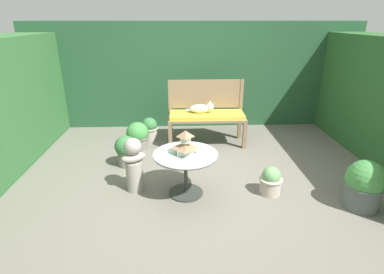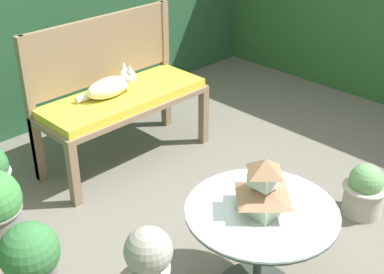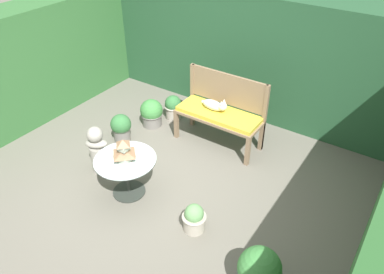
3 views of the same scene
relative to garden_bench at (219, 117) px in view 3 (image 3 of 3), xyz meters
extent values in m
plane|color=#666056|center=(-0.17, -1.23, -0.48)|extent=(30.00, 30.00, 0.00)
cube|color=#234C2D|center=(-0.17, 1.48, 0.52)|extent=(6.40, 1.08, 2.00)
cube|color=#336633|center=(-3.02, -0.94, 0.43)|extent=(0.70, 3.77, 1.81)
cube|color=#7F664C|center=(-0.62, -0.22, -0.25)|extent=(0.06, 0.06, 0.45)
cube|color=#7F664C|center=(0.62, -0.22, -0.25)|extent=(0.06, 0.06, 0.45)
cube|color=#7F664C|center=(-0.62, 0.22, -0.25)|extent=(0.06, 0.06, 0.45)
cube|color=#7F664C|center=(0.62, 0.22, -0.25)|extent=(0.06, 0.06, 0.45)
cube|color=#7F664C|center=(0.00, 0.00, 0.00)|extent=(1.30, 0.50, 0.04)
cube|color=gold|center=(0.00, 0.00, 0.05)|extent=(1.24, 0.46, 0.06)
cube|color=#7F664C|center=(-0.62, 0.23, 0.06)|extent=(0.06, 0.06, 1.07)
cube|color=#7F664C|center=(0.62, 0.23, 0.06)|extent=(0.06, 0.06, 1.07)
cube|color=#7F664C|center=(0.00, 0.23, 0.35)|extent=(1.24, 0.04, 0.49)
ellipsoid|color=silver|center=(-0.11, 0.02, 0.15)|extent=(0.35, 0.16, 0.15)
sphere|color=silver|center=(0.05, 0.01, 0.19)|extent=(0.13, 0.13, 0.13)
cone|color=silver|center=(0.06, 0.04, 0.26)|extent=(0.05, 0.05, 0.06)
cone|color=silver|center=(0.05, -0.03, 0.26)|extent=(0.05, 0.05, 0.06)
cylinder|color=silver|center=(-0.25, 0.09, 0.10)|extent=(0.19, 0.06, 0.05)
cylinder|color=#2D332D|center=(-0.39, -1.60, -0.47)|extent=(0.42, 0.42, 0.02)
cylinder|color=#2D332D|center=(-0.39, -1.60, -0.21)|extent=(0.04, 0.04, 0.53)
cylinder|color=silver|center=(-0.39, -1.60, 0.06)|extent=(0.77, 0.77, 0.01)
torus|color=#2D332D|center=(-0.39, -1.60, 0.05)|extent=(0.77, 0.77, 0.02)
cube|color=#B2BCA8|center=(-0.39, -1.60, 0.11)|extent=(0.19, 0.19, 0.08)
pyramid|color=#936B4C|center=(-0.39, -1.60, 0.18)|extent=(0.26, 0.26, 0.07)
cube|color=#B2BCA8|center=(-0.39, -1.60, 0.25)|extent=(0.12, 0.12, 0.07)
pyramid|color=#936B4C|center=(-0.39, -1.60, 0.32)|extent=(0.16, 0.16, 0.07)
cylinder|color=gray|center=(-1.03, -1.48, -0.28)|extent=(0.21, 0.21, 0.39)
ellipsoid|color=gray|center=(-1.03, -1.48, -0.02)|extent=(0.35, 0.30, 0.12)
sphere|color=gray|center=(-1.03, -1.48, 0.12)|extent=(0.22, 0.22, 0.22)
cylinder|color=#ADA393|center=(-1.00, 0.21, -0.36)|extent=(0.26, 0.26, 0.23)
torus|color=#ADA393|center=(-1.00, 0.21, -0.26)|extent=(0.30, 0.30, 0.03)
sphere|color=#336B38|center=(-1.00, 0.21, -0.20)|extent=(0.28, 0.28, 0.28)
torus|color=#4C5651|center=(1.62, -1.96, -0.19)|extent=(0.42, 0.42, 0.03)
sphere|color=#3D7F3D|center=(1.62, -1.96, -0.11)|extent=(0.43, 0.43, 0.43)
cylinder|color=slate|center=(-1.25, -0.78, -0.35)|extent=(0.25, 0.25, 0.25)
torus|color=slate|center=(-1.25, -0.78, -0.24)|extent=(0.28, 0.28, 0.03)
sphere|color=#336B38|center=(-1.25, -0.78, -0.17)|extent=(0.32, 0.32, 0.32)
cylinder|color=slate|center=(-1.16, -0.16, -0.37)|extent=(0.32, 0.32, 0.21)
torus|color=slate|center=(-1.16, -0.16, -0.28)|extent=(0.35, 0.35, 0.03)
sphere|color=#3D7F3D|center=(-1.16, -0.16, -0.20)|extent=(0.37, 0.37, 0.37)
cylinder|color=#ADA393|center=(0.66, -1.64, -0.37)|extent=(0.26, 0.26, 0.21)
torus|color=#ADA393|center=(0.66, -1.64, -0.28)|extent=(0.29, 0.29, 0.03)
sphere|color=#66995B|center=(0.66, -1.64, -0.23)|extent=(0.23, 0.23, 0.23)
camera|label=1|loc=(-0.45, -4.83, 1.56)|focal=28.00mm
camera|label=2|loc=(-2.17, -2.88, 1.66)|focal=50.00mm
camera|label=3|loc=(2.30, -4.12, 2.93)|focal=35.00mm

